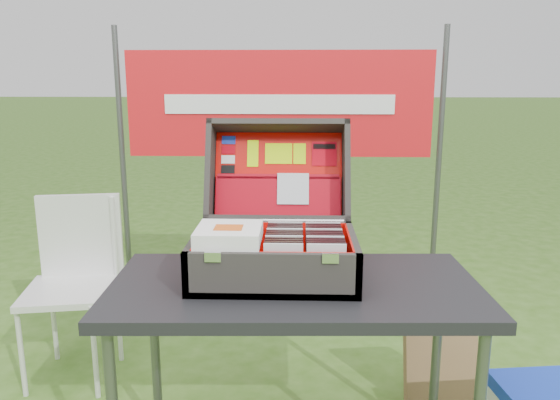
{
  "coord_description": "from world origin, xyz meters",
  "views": [
    {
      "loc": [
        0.1,
        -1.8,
        1.44
      ],
      "look_at": [
        0.04,
        0.1,
        1.01
      ],
      "focal_mm": 35.0,
      "sensor_mm": 36.0,
      "label": 1
    }
  ],
  "objects_px": {
    "suitcase": "(275,204)",
    "chair": "(69,293)",
    "table": "(294,386)",
    "cardboard_box": "(441,366)"
  },
  "relations": [
    {
      "from": "suitcase",
      "to": "chair",
      "type": "height_order",
      "value": "suitcase"
    },
    {
      "from": "table",
      "to": "suitcase",
      "type": "bearing_deg",
      "value": 121.44
    },
    {
      "from": "table",
      "to": "chair",
      "type": "xyz_separation_m",
      "value": [
        -1.07,
        0.67,
        0.05
      ]
    },
    {
      "from": "suitcase",
      "to": "chair",
      "type": "distance_m",
      "value": 1.29
    },
    {
      "from": "table",
      "to": "suitcase",
      "type": "height_order",
      "value": "suitcase"
    },
    {
      "from": "chair",
      "to": "cardboard_box",
      "type": "height_order",
      "value": "chair"
    },
    {
      "from": "table",
      "to": "cardboard_box",
      "type": "distance_m",
      "value": 0.87
    },
    {
      "from": "cardboard_box",
      "to": "table",
      "type": "bearing_deg",
      "value": -146.77
    },
    {
      "from": "table",
      "to": "chair",
      "type": "distance_m",
      "value": 1.27
    },
    {
      "from": "chair",
      "to": "cardboard_box",
      "type": "distance_m",
      "value": 1.76
    }
  ]
}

